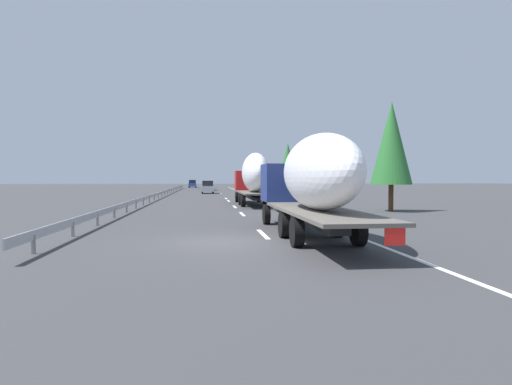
{
  "coord_description": "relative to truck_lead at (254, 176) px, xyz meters",
  "views": [
    {
      "loc": [
        -16.25,
        0.65,
        2.38
      ],
      "look_at": [
        13.75,
        -2.88,
        1.38
      ],
      "focal_mm": 30.54,
      "sensor_mm": 36.0,
      "label": 1
    }
  ],
  "objects": [
    {
      "name": "lane_stripe_3",
      "position": [
        7.56,
        1.8,
        -2.54
      ],
      "size": [
        3.2,
        0.2,
        0.01
      ],
      "primitive_type": "cube",
      "color": "white",
      "rests_on": "ground_plane"
    },
    {
      "name": "tree_1",
      "position": [
        23.24,
        -7.51,
        1.88
      ],
      "size": [
        3.24,
        3.24,
        7.35
      ],
      "color": "#472D19",
      "rests_on": "ground_plane"
    },
    {
      "name": "car_black_suv",
      "position": [
        45.57,
        3.77,
        -1.59
      ],
      "size": [
        4.76,
        1.84,
        1.92
      ],
      "color": "black",
      "rests_on": "ground_plane"
    },
    {
      "name": "car_red_compact",
      "position": [
        58.49,
        3.5,
        -1.62
      ],
      "size": [
        4.34,
        1.74,
        1.84
      ],
      "color": "red",
      "rests_on": "ground_plane"
    },
    {
      "name": "ground_plane",
      "position": [
        18.32,
        3.6,
        -2.55
      ],
      "size": [
        260.0,
        260.0,
        0.0
      ],
      "primitive_type": "plane",
      "color": "#38383A"
    },
    {
      "name": "car_silver_hatch",
      "position": [
        30.12,
        3.83,
        -1.56
      ],
      "size": [
        4.45,
        1.87,
        1.99
      ],
      "color": "#ADB2B7",
      "rests_on": "ground_plane"
    },
    {
      "name": "lane_stripe_4",
      "position": [
        12.97,
        1.8,
        -2.54
      ],
      "size": [
        3.2,
        0.2,
        0.01
      ],
      "primitive_type": "cube",
      "color": "white",
      "rests_on": "ground_plane"
    },
    {
      "name": "truck_trailing",
      "position": [
        -20.77,
        -0.0,
        -0.19
      ],
      "size": [
        14.02,
        2.55,
        4.03
      ],
      "color": "navy",
      "rests_on": "ground_plane"
    },
    {
      "name": "lane_stripe_2",
      "position": [
        -1.92,
        1.8,
        -2.54
      ],
      "size": [
        3.2,
        0.2,
        0.01
      ],
      "primitive_type": "cube",
      "color": "white",
      "rests_on": "ground_plane"
    },
    {
      "name": "road_sign",
      "position": [
        16.84,
        -3.1,
        -0.44
      ],
      "size": [
        0.1,
        0.9,
        3.04
      ],
      "color": "gray",
      "rests_on": "ground_plane"
    },
    {
      "name": "edge_line_right",
      "position": [
        23.32,
        -1.9,
        -2.54
      ],
      "size": [
        110.0,
        0.2,
        0.01
      ],
      "primitive_type": "cube",
      "color": "white",
      "rests_on": "ground_plane"
    },
    {
      "name": "tree_3",
      "position": [
        58.12,
        -6.15,
        1.97
      ],
      "size": [
        3.51,
        3.51,
        7.33
      ],
      "color": "#472D19",
      "rests_on": "ground_plane"
    },
    {
      "name": "lane_stripe_5",
      "position": [
        29.72,
        1.8,
        -2.54
      ],
      "size": [
        3.2,
        0.2,
        0.01
      ],
      "primitive_type": "cube",
      "color": "white",
      "rests_on": "ground_plane"
    },
    {
      "name": "guardrail_median",
      "position": [
        21.32,
        9.6,
        -1.97
      ],
      "size": [
        94.0,
        0.1,
        0.76
      ],
      "color": "#9EA0A5",
      "rests_on": "ground_plane"
    },
    {
      "name": "lane_stripe_1",
      "position": [
        -9.33,
        1.8,
        -2.54
      ],
      "size": [
        3.2,
        0.2,
        0.01
      ],
      "primitive_type": "cube",
      "color": "white",
      "rests_on": "ground_plane"
    },
    {
      "name": "tree_2",
      "position": [
        55.96,
        -8.44,
        2.13
      ],
      "size": [
        2.74,
        2.74,
        7.46
      ],
      "color": "#472D19",
      "rests_on": "ground_plane"
    },
    {
      "name": "car_blue_sedan",
      "position": [
        71.49,
        7.33,
        -1.58
      ],
      "size": [
        4.38,
        1.87,
        1.95
      ],
      "color": "#28479E",
      "rests_on": "ground_plane"
    },
    {
      "name": "tree_0",
      "position": [
        -8.13,
        -9.01,
        2.33
      ],
      "size": [
        2.93,
        2.93,
        7.85
      ],
      "color": "#472D19",
      "rests_on": "ground_plane"
    },
    {
      "name": "lane_stripe_0",
      "position": [
        -19.68,
        1.8,
        -2.54
      ],
      "size": [
        3.2,
        0.2,
        0.01
      ],
      "primitive_type": "cube",
      "color": "white",
      "rests_on": "ground_plane"
    },
    {
      "name": "truck_lead",
      "position": [
        0.0,
        0.0,
        0.0
      ],
      "size": [
        13.05,
        2.55,
        4.52
      ],
      "color": "#B21919",
      "rests_on": "ground_plane"
    }
  ]
}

